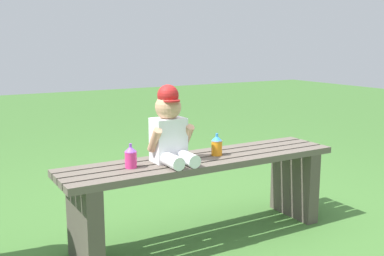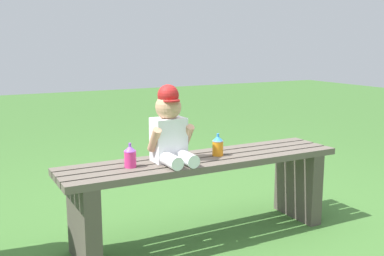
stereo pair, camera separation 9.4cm
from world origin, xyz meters
TOP-DOWN VIEW (x-y plane):
  - ground_plane at (0.00, 0.00)m, footprint 16.00×16.00m
  - park_bench at (0.00, 0.00)m, footprint 1.59×0.35m
  - child_figure at (-0.20, 0.01)m, footprint 0.23×0.27m
  - sippy_cup_left at (-0.42, 0.00)m, footprint 0.06×0.06m
  - sippy_cup_right at (0.09, 0.00)m, footprint 0.06×0.06m

SIDE VIEW (x-z plane):
  - ground_plane at x=0.00m, z-range 0.00..0.00m
  - park_bench at x=0.00m, z-range 0.08..0.54m
  - sippy_cup_left at x=-0.42m, z-range 0.46..0.58m
  - sippy_cup_right at x=0.09m, z-range 0.46..0.58m
  - child_figure at x=-0.20m, z-range 0.44..0.84m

